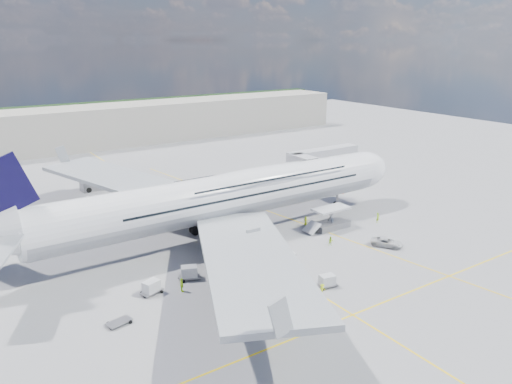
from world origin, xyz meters
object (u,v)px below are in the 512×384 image
dolly_back (119,322)px  cone_nose (343,192)px  crew_loader (331,241)px  crew_wing (182,285)px  catering_truck_outer (96,181)px  dolly_row_b (151,287)px  cone_wing_left_inner (162,207)px  cone_wing_right_outer (253,321)px  dolly_row_c (280,275)px  jet_bridge (320,160)px  dolly_nose_near (271,252)px  crew_nose (378,218)px  dolly_nose_far (327,281)px  crew_tug (322,289)px  catering_truck_inner (86,209)px  dolly_row_a (189,272)px  service_van (387,242)px  cone_wing_right_inner (253,301)px  airliner (225,196)px  crew_van (306,221)px  cargo_loader (330,221)px  cone_wing_left_outer (149,211)px

dolly_back → cone_nose: bearing=9.1°
crew_loader → crew_wing: 26.11m
catering_truck_outer → dolly_row_b: bearing=-105.3°
cone_wing_left_inner → cone_wing_right_outer: bearing=-100.0°
dolly_row_c → crew_wing: (-12.14, 4.90, -0.04)m
jet_bridge → dolly_nose_near: jet_bridge is taller
crew_loader → dolly_back: bearing=-142.2°
crew_wing → crew_nose: bearing=-76.3°
dolly_nose_far → crew_tug: size_ratio=1.90×
catering_truck_inner → dolly_row_b: bearing=-109.1°
cone_wing_right_outer → dolly_row_a: bearing=94.4°
catering_truck_outer → service_van: catering_truck_outer is taller
crew_loader → cone_wing_right_inner: bearing=-126.1°
airliner → jet_bridge: size_ratio=4.21×
jet_bridge → crew_tug: jet_bridge is taller
crew_van → cone_nose: size_ratio=2.66×
catering_truck_inner → crew_loader: bearing=-67.9°
dolly_nose_far → cone_wing_right_outer: 13.13m
jet_bridge → service_van: size_ratio=3.85×
cargo_loader → crew_van: (-2.56, 3.38, -0.45)m
dolly_row_c → cone_wing_left_inner: bearing=101.5°
cargo_loader → crew_van: cargo_loader is taller
dolly_back → crew_loader: size_ratio=1.98×
dolly_row_c → crew_loader: 15.04m
cargo_loader → airliner: bearing=156.8°
dolly_nose_near → cone_wing_right_outer: bearing=-142.8°
crew_wing → crew_van: size_ratio=1.17×
dolly_nose_near → cone_nose: size_ratio=6.17×
cone_wing_left_outer → dolly_back: bearing=-116.8°
crew_loader → cone_wing_left_outer: bearing=151.4°
crew_tug → cone_nose: crew_tug is taller
service_van → crew_tug: bearing=166.0°
cargo_loader → crew_van: bearing=127.1°
dolly_row_c → crew_loader: (13.96, 5.59, -0.21)m
dolly_back → dolly_nose_near: bearing=0.6°
dolly_row_b → cone_wing_left_inner: dolly_row_b is taller
catering_truck_inner → crew_nose: (42.29, -31.63, -0.71)m
dolly_row_c → crew_nose: (27.95, 8.82, -0.08)m
airliner → dolly_row_c: size_ratio=25.47×
dolly_nose_far → catering_truck_outer: bearing=110.2°
cone_wing_left_inner → airliner: bearing=-80.2°
crew_tug → crew_loader: bearing=46.6°
dolly_row_a → cone_nose: bearing=43.6°
crew_van → cone_wing_left_outer: 29.81m
jet_bridge → catering_truck_outer: 48.30m
dolly_nose_near → cone_wing_left_inner: size_ratio=6.96×
crew_nose → crew_tug: (-25.59, -14.56, -0.16)m
dolly_nose_far → cone_wing_left_inner: (-5.16, 41.95, -0.64)m
catering_truck_outer → crew_van: 48.49m
cargo_loader → catering_truck_outer: size_ratio=1.19×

